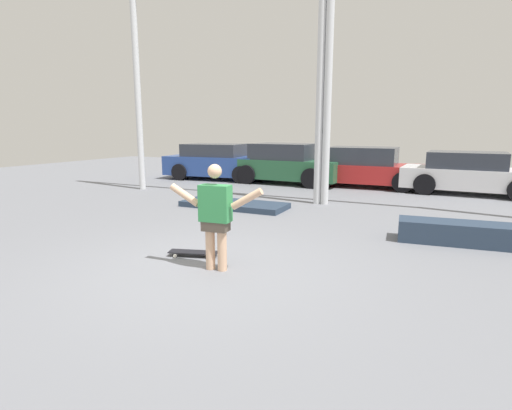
{
  "coord_description": "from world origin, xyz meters",
  "views": [
    {
      "loc": [
        3.01,
        -4.59,
        1.98
      ],
      "look_at": [
        0.06,
        1.53,
        0.68
      ],
      "focal_mm": 28.0,
      "sensor_mm": 36.0,
      "label": 1
    }
  ],
  "objects_px": {
    "grind_box": "(483,235)",
    "parked_car_red": "(366,168)",
    "skateboarder": "(215,213)",
    "skateboard": "(193,252)",
    "parked_car_white": "(469,174)",
    "parked_car_green": "(286,164)",
    "parked_car_blue": "(218,162)",
    "manual_pad": "(234,205)"
  },
  "relations": [
    {
      "from": "skateboard",
      "to": "parked_car_white",
      "type": "height_order",
      "value": "parked_car_white"
    },
    {
      "from": "parked_car_blue",
      "to": "skateboarder",
      "type": "bearing_deg",
      "value": -64.38
    },
    {
      "from": "grind_box",
      "to": "skateboard",
      "type": "bearing_deg",
      "value": -147.49
    },
    {
      "from": "manual_pad",
      "to": "skateboard",
      "type": "bearing_deg",
      "value": -70.38
    },
    {
      "from": "skateboarder",
      "to": "parked_car_blue",
      "type": "xyz_separation_m",
      "value": [
        -5.4,
        9.0,
        -0.14
      ]
    },
    {
      "from": "manual_pad",
      "to": "parked_car_red",
      "type": "bearing_deg",
      "value": 66.57
    },
    {
      "from": "skateboarder",
      "to": "grind_box",
      "type": "bearing_deg",
      "value": 34.5
    },
    {
      "from": "skateboard",
      "to": "parked_car_blue",
      "type": "xyz_separation_m",
      "value": [
        -4.75,
        8.64,
        0.61
      ]
    },
    {
      "from": "skateboarder",
      "to": "parked_car_green",
      "type": "distance_m",
      "value": 9.39
    },
    {
      "from": "grind_box",
      "to": "parked_car_red",
      "type": "relative_size",
      "value": 0.67
    },
    {
      "from": "manual_pad",
      "to": "parked_car_white",
      "type": "relative_size",
      "value": 0.68
    },
    {
      "from": "parked_car_green",
      "to": "parked_car_white",
      "type": "relative_size",
      "value": 1.01
    },
    {
      "from": "skateboarder",
      "to": "parked_car_red",
      "type": "bearing_deg",
      "value": 82.09
    },
    {
      "from": "grind_box",
      "to": "manual_pad",
      "type": "xyz_separation_m",
      "value": [
        -5.5,
        1.14,
        -0.12
      ]
    },
    {
      "from": "skateboarder",
      "to": "grind_box",
      "type": "xyz_separation_m",
      "value": [
        3.5,
        3.0,
        -0.63
      ]
    },
    {
      "from": "skateboard",
      "to": "parked_car_blue",
      "type": "bearing_deg",
      "value": 101.91
    },
    {
      "from": "grind_box",
      "to": "parked_car_white",
      "type": "relative_size",
      "value": 0.68
    },
    {
      "from": "skateboarder",
      "to": "manual_pad",
      "type": "distance_m",
      "value": 4.66
    },
    {
      "from": "parked_car_blue",
      "to": "parked_car_white",
      "type": "xyz_separation_m",
      "value": [
        8.88,
        0.2,
        -0.05
      ]
    },
    {
      "from": "parked_car_white",
      "to": "skateboarder",
      "type": "bearing_deg",
      "value": -108.29
    },
    {
      "from": "skateboard",
      "to": "parked_car_blue",
      "type": "height_order",
      "value": "parked_car_blue"
    },
    {
      "from": "skateboard",
      "to": "grind_box",
      "type": "distance_m",
      "value": 4.92
    },
    {
      "from": "parked_car_red",
      "to": "parked_car_white",
      "type": "height_order",
      "value": "parked_car_red"
    },
    {
      "from": "grind_box",
      "to": "parked_car_green",
      "type": "distance_m",
      "value": 8.53
    },
    {
      "from": "skateboarder",
      "to": "parked_car_white",
      "type": "distance_m",
      "value": 9.84
    },
    {
      "from": "parked_car_green",
      "to": "parked_car_red",
      "type": "bearing_deg",
      "value": 10.38
    },
    {
      "from": "skateboarder",
      "to": "skateboard",
      "type": "bearing_deg",
      "value": 144.62
    },
    {
      "from": "skateboarder",
      "to": "parked_car_green",
      "type": "relative_size",
      "value": 0.37
    },
    {
      "from": "skateboard",
      "to": "parked_car_red",
      "type": "height_order",
      "value": "parked_car_red"
    },
    {
      "from": "skateboard",
      "to": "manual_pad",
      "type": "height_order",
      "value": "manual_pad"
    },
    {
      "from": "parked_car_green",
      "to": "parked_car_white",
      "type": "height_order",
      "value": "parked_car_green"
    },
    {
      "from": "parked_car_green",
      "to": "skateboard",
      "type": "bearing_deg",
      "value": -75.43
    },
    {
      "from": "parked_car_green",
      "to": "grind_box",
      "type": "bearing_deg",
      "value": -42.69
    },
    {
      "from": "parked_car_white",
      "to": "parked_car_blue",
      "type": "bearing_deg",
      "value": -176.26
    },
    {
      "from": "parked_car_red",
      "to": "manual_pad",
      "type": "bearing_deg",
      "value": -114.28
    },
    {
      "from": "parked_car_blue",
      "to": "skateboard",
      "type": "bearing_deg",
      "value": -66.51
    },
    {
      "from": "parked_car_white",
      "to": "skateboard",
      "type": "bearing_deg",
      "value": -112.57
    },
    {
      "from": "skateboard",
      "to": "parked_car_white",
      "type": "distance_m",
      "value": 9.77
    },
    {
      "from": "skateboard",
      "to": "skateboarder",
      "type": "bearing_deg",
      "value": -46.18
    },
    {
      "from": "parked_car_blue",
      "to": "parked_car_green",
      "type": "distance_m",
      "value": 2.91
    },
    {
      "from": "parked_car_blue",
      "to": "parked_car_green",
      "type": "xyz_separation_m",
      "value": [
        2.91,
        0.05,
        0.02
      ]
    },
    {
      "from": "skateboarder",
      "to": "parked_car_red",
      "type": "relative_size",
      "value": 0.37
    }
  ]
}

